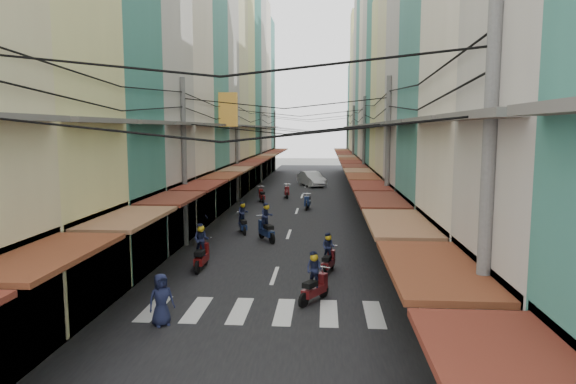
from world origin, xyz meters
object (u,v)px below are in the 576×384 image
at_px(white_car, 312,186).
at_px(market_umbrella, 451,225).
at_px(bicycle, 440,250).
at_px(traffic_sign, 403,237).

bearing_deg(white_car, market_umbrella, -100.74).
bearing_deg(white_car, bicycle, -97.82).
relative_size(white_car, traffic_sign, 2.03).
bearing_deg(traffic_sign, white_car, 97.23).
bearing_deg(bicycle, market_umbrella, 168.13).
bearing_deg(bicycle, white_car, 10.46).
relative_size(market_umbrella, traffic_sign, 0.87).
bearing_deg(traffic_sign, market_umbrella, 40.23).
height_order(bicycle, traffic_sign, traffic_sign).
bearing_deg(market_umbrella, white_car, 101.45).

